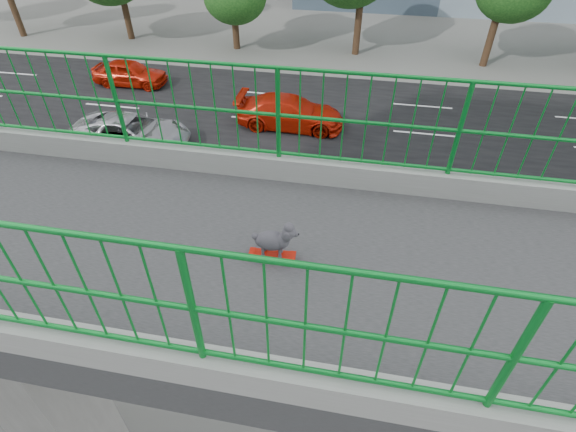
% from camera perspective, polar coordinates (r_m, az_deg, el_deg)
% --- Properties ---
extents(road, '(18.00, 90.00, 0.02)m').
position_cam_1_polar(road, '(19.61, -5.65, 8.58)').
color(road, black).
rests_on(road, ground).
extents(skateboard, '(0.17, 0.48, 0.06)m').
position_cam_1_polar(skateboard, '(4.37, -2.10, -5.20)').
color(skateboard, red).
rests_on(skateboard, footbridge).
extents(poodle, '(0.21, 0.47, 0.39)m').
position_cam_1_polar(poodle, '(4.21, -1.83, -3.09)').
color(poodle, '#29272B').
rests_on(poodle, skateboard).
extents(car_0, '(1.72, 4.29, 1.46)m').
position_cam_1_polar(car_0, '(13.87, -12.32, -3.98)').
color(car_0, '#AC1706').
rests_on(car_0, ground).
extents(car_1, '(1.43, 4.11, 1.35)m').
position_cam_1_polar(car_1, '(16.19, 25.31, -0.36)').
color(car_1, silver).
rests_on(car_1, ground).
extents(car_2, '(2.42, 5.24, 1.46)m').
position_cam_1_polar(car_2, '(20.64, -19.96, 10.29)').
color(car_2, '#A4A4AA').
rests_on(car_2, ground).
extents(car_3, '(2.07, 5.09, 1.48)m').
position_cam_1_polar(car_3, '(21.15, 0.27, 13.50)').
color(car_3, '#AC1706').
rests_on(car_3, ground).
extents(car_4, '(1.65, 4.09, 1.39)m').
position_cam_1_polar(car_4, '(27.20, -20.11, 17.28)').
color(car_4, '#AC1706').
rests_on(car_4, ground).
extents(car_6, '(2.67, 5.79, 1.61)m').
position_cam_1_polar(car_6, '(15.40, 10.08, 1.87)').
color(car_6, '#A4A4AA').
rests_on(car_6, ground).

